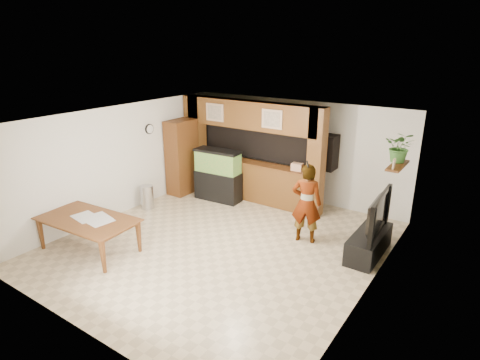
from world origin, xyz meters
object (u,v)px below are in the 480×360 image
Objects in this scene: pantry_cabinet at (182,157)px; person at (306,203)px; dining_table at (88,235)px; aquarium at (218,176)px; television at (372,213)px.

person is (4.06, -0.73, -0.17)m from pantry_cabinet.
person reaches higher than dining_table.
pantry_cabinet reaches higher than aquarium.
pantry_cabinet is 1.42× the size of television.
person is at bearing 36.23° from dining_table.
pantry_cabinet reaches higher than person.
television is 0.84× the size of person.
aquarium reaches higher than dining_table.
dining_table is (-4.65, -3.00, -0.54)m from television.
dining_table is at bearing 119.64° from television.
dining_table is (0.70, -3.57, -0.66)m from pantry_cabinet.
dining_table is (-3.36, -2.84, -0.50)m from person.
pantry_cabinet is 1.20× the size of person.
person is at bearing 93.91° from television.
pantry_cabinet is 5.38m from television.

